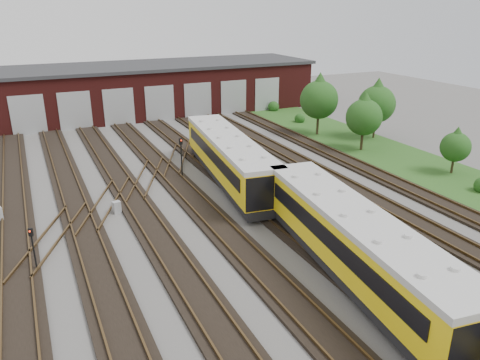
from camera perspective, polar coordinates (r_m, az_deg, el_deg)
name	(u,v)px	position (r m, az deg, el deg)	size (l,w,h in m)	color
ground	(270,243)	(28.73, 3.68, -7.66)	(120.00, 120.00, 0.00)	#4E4B48
track_network	(263,238)	(29.07, 2.84, -7.06)	(30.40, 70.00, 0.33)	black
maintenance_shed	(124,90)	(64.14, -13.93, 10.62)	(51.00, 12.50, 6.35)	#4A1412
grass_verge	(395,157)	(46.90, 18.38, 2.67)	(8.00, 55.00, 0.05)	#23511B
metro_train	(355,244)	(24.87, 13.90, -7.56)	(5.04, 48.92, 3.45)	black
signal_mast_0	(33,244)	(27.39, -23.96, -7.14)	(0.25, 0.24, 2.57)	black
signal_mast_1	(181,153)	(38.56, -7.17, 3.25)	(0.27, 0.26, 3.49)	black
signal_mast_2	(225,136)	(45.85, -1.83, 5.44)	(0.25, 0.24, 2.55)	black
signal_mast_3	(214,143)	(41.41, -3.22, 4.53)	(0.29, 0.28, 3.43)	black
relay_cabinet_1	(117,207)	(33.55, -14.81, -3.23)	(0.52, 0.43, 0.86)	#999B9E
relay_cabinet_2	(275,211)	(31.99, 4.31, -3.77)	(0.51, 0.43, 0.85)	#999B9E
relay_cabinet_3	(236,143)	(47.34, -0.52, 4.55)	(0.66, 0.55, 1.10)	#999B9E
relay_cabinet_4	(311,189)	(35.80, 8.63, -1.07)	(0.63, 0.53, 1.05)	#999B9E
tree_0	(319,95)	(52.33, 9.65, 10.17)	(4.16, 4.16, 6.89)	#2F2515
tree_1	(364,113)	(47.46, 14.92, 7.91)	(3.54, 3.54, 5.86)	#2F2515
tree_2	(377,100)	(52.31, 16.38, 9.37)	(3.93, 3.93, 6.52)	#2F2515
tree_3	(456,144)	(43.41, 24.84, 4.05)	(2.50, 2.50, 4.15)	#2F2515
bush_1	(300,117)	(58.65, 7.31, 7.61)	(1.28, 1.28, 1.28)	#1C4313
bush_2	(273,105)	(64.98, 4.11, 9.09)	(1.52, 1.52, 1.52)	#1C4313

